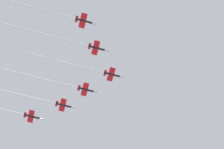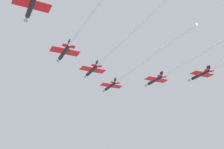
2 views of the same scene
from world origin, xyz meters
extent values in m
cylinder|color=black|center=(19.60, 7.79, 178.37)|extent=(6.21, 8.46, 1.15)
cone|color=#9EA3AD|center=(16.39, 12.56, 178.37)|extent=(2.08, 2.35, 1.09)
cube|color=red|center=(19.90, 7.35, 178.32)|extent=(8.82, 7.45, 0.19)
cube|color=red|center=(21.91, 4.37, 178.37)|extent=(3.77, 3.20, 0.19)
cube|color=black|center=(21.86, 4.44, 179.31)|extent=(1.07, 1.48, 1.88)
cylinder|color=white|center=(34.89, -14.94, 178.37)|extent=(25.99, 38.09, 0.81)
cylinder|color=black|center=(15.83, -9.74, 178.00)|extent=(6.21, 8.46, 1.15)
cone|color=#9EA3AD|center=(12.61, -4.97, 178.00)|extent=(2.08, 2.35, 1.09)
cube|color=red|center=(16.12, -10.18, 177.95)|extent=(8.82, 7.45, 0.19)
cube|color=red|center=(18.13, -13.17, 178.00)|extent=(3.77, 3.20, 0.19)
cube|color=black|center=(18.08, -13.10, 178.94)|extent=(1.07, 1.48, 1.88)
cylinder|color=white|center=(30.99, -32.28, 178.00)|extent=(25.74, 37.71, 0.81)
cylinder|color=black|center=(37.27, 4.68, 178.74)|extent=(6.21, 8.46, 1.15)
cone|color=#9EA3AD|center=(34.05, 9.46, 178.74)|extent=(2.08, 2.35, 1.09)
cube|color=red|center=(37.56, 4.25, 178.69)|extent=(8.82, 7.45, 0.19)
cube|color=red|center=(39.57, 1.26, 178.74)|extent=(3.77, 3.20, 0.19)
cube|color=black|center=(39.52, 1.33, 179.68)|extent=(1.07, 1.48, 1.88)
cylinder|color=white|center=(54.87, -21.49, 178.74)|extent=(30.63, 44.97, 0.81)
cylinder|color=black|center=(10.98, -25.68, 177.33)|extent=(6.21, 8.46, 1.15)
cone|color=#9EA3AD|center=(7.76, -20.90, 177.33)|extent=(2.08, 2.35, 1.09)
cube|color=red|center=(11.27, -26.11, 177.28)|extent=(8.82, 7.45, 0.19)
cube|color=red|center=(13.28, -29.10, 177.33)|extent=(3.77, 3.20, 0.19)
cube|color=black|center=(13.23, -29.03, 178.27)|extent=(1.07, 1.48, 1.88)
cylinder|color=white|center=(28.81, -52.19, 177.33)|extent=(31.08, 45.65, 0.81)
cylinder|color=black|center=(53.85, 3.17, 179.41)|extent=(6.21, 8.46, 1.15)
cone|color=#9EA3AD|center=(50.64, 7.95, 179.41)|extent=(2.08, 2.35, 1.09)
cube|color=red|center=(54.15, 2.74, 179.36)|extent=(8.82, 7.45, 0.19)
cube|color=red|center=(56.16, -0.25, 179.41)|extent=(3.77, 3.20, 0.19)
cube|color=black|center=(56.11, -0.18, 180.35)|extent=(1.07, 1.48, 1.88)
cylinder|color=white|center=(69.00, -19.34, 179.41)|extent=(25.71, 37.67, 0.81)
cylinder|color=black|center=(9.77, -47.03, 178.45)|extent=(6.21, 8.46, 1.15)
cone|color=#9EA3AD|center=(6.55, -42.25, 178.45)|extent=(2.08, 2.35, 1.09)
cube|color=red|center=(10.06, -47.46, 178.40)|extent=(8.82, 7.45, 0.19)
cube|color=red|center=(12.07, -50.45, 178.45)|extent=(3.77, 3.20, 0.19)
cube|color=black|center=(12.02, -50.38, 179.39)|extent=(1.07, 1.48, 1.88)
camera|label=1|loc=(77.49, 27.58, 2.57)|focal=51.66mm
camera|label=2|loc=(35.32, -97.16, 139.88)|focal=45.67mm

